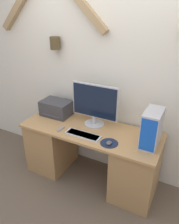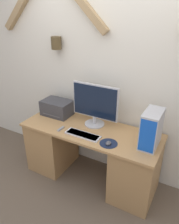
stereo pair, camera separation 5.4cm
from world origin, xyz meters
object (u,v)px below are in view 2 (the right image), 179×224
Objects in this scene: mouse at (108,143)px; remote_control at (61,129)px; keyboard at (83,135)px; computer_tower at (151,129)px; printer at (57,108)px; monitor at (95,104)px.

mouse is 0.65m from remote_control.
keyboard is 1.05× the size of computer_tower.
printer is at bearing 174.73° from computer_tower.
mouse is 0.99m from printer.
computer_tower is at bearing -5.27° from printer.
remote_control is at bearing -177.88° from keyboard.
keyboard is 0.78m from computer_tower.
computer_tower is 1.01× the size of printer.
remote_control is (-0.31, -0.01, -0.00)m from keyboard.
keyboard is 1.07× the size of printer.
keyboard is at bearing -89.37° from monitor.
monitor reaches higher than computer_tower.
computer_tower reaches higher than printer.
mouse is at bearing -151.36° from computer_tower.
computer_tower is at bearing 28.64° from mouse.
remote_control is at bearing 178.17° from mouse.
printer reaches higher than keyboard.
computer_tower is (0.73, 0.18, 0.19)m from keyboard.
mouse is at bearing -44.35° from monitor.
computer_tower is 3.49× the size of remote_control.
remote_control is at bearing -48.18° from printer.
monitor is at bearing 90.63° from keyboard.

